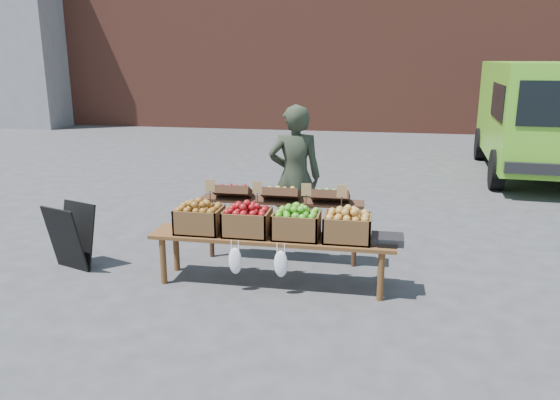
% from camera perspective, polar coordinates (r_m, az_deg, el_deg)
% --- Properties ---
extents(ground, '(80.00, 80.00, 0.00)m').
position_cam_1_polar(ground, '(6.44, -2.84, -7.91)').
color(ground, '#3F3F42').
extents(delivery_van, '(2.79, 5.45, 2.37)m').
position_cam_1_polar(delivery_van, '(12.93, 25.86, 7.54)').
color(delivery_van, '#63BA26').
rests_on(delivery_van, ground).
extents(vendor, '(0.77, 0.58, 1.90)m').
position_cam_1_polar(vendor, '(7.15, 1.56, 2.38)').
color(vendor, '#2A3324').
rests_on(vendor, ground).
extents(chalkboard_sign, '(0.59, 0.45, 0.80)m').
position_cam_1_polar(chalkboard_sign, '(6.99, -21.00, -3.58)').
color(chalkboard_sign, black).
rests_on(chalkboard_sign, ground).
extents(back_table, '(2.10, 0.44, 1.04)m').
position_cam_1_polar(back_table, '(6.71, 0.13, -2.25)').
color(back_table, '#3B2216').
rests_on(back_table, ground).
extents(display_bench, '(2.70, 0.56, 0.57)m').
position_cam_1_polar(display_bench, '(6.11, -0.87, -6.31)').
color(display_bench, brown).
rests_on(display_bench, ground).
extents(crate_golden_apples, '(0.50, 0.40, 0.28)m').
position_cam_1_polar(crate_golden_apples, '(6.18, -8.40, -2.06)').
color(crate_golden_apples, '#90531A').
rests_on(crate_golden_apples, display_bench).
extents(crate_russet_pears, '(0.50, 0.40, 0.28)m').
position_cam_1_polar(crate_russet_pears, '(6.03, -3.45, -2.35)').
color(crate_russet_pears, maroon).
rests_on(crate_russet_pears, display_bench).
extents(crate_red_apples, '(0.50, 0.40, 0.28)m').
position_cam_1_polar(crate_red_apples, '(5.92, 1.73, -2.64)').
color(crate_red_apples, '#3D9D19').
rests_on(crate_red_apples, display_bench).
extents(crate_green_apples, '(0.50, 0.40, 0.28)m').
position_cam_1_polar(crate_green_apples, '(5.87, 7.05, -2.92)').
color(crate_green_apples, '#B1A13B').
rests_on(crate_green_apples, display_bench).
extents(weighing_scale, '(0.34, 0.30, 0.08)m').
position_cam_1_polar(weighing_scale, '(5.89, 11.15, -4.04)').
color(weighing_scale, black).
rests_on(weighing_scale, display_bench).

